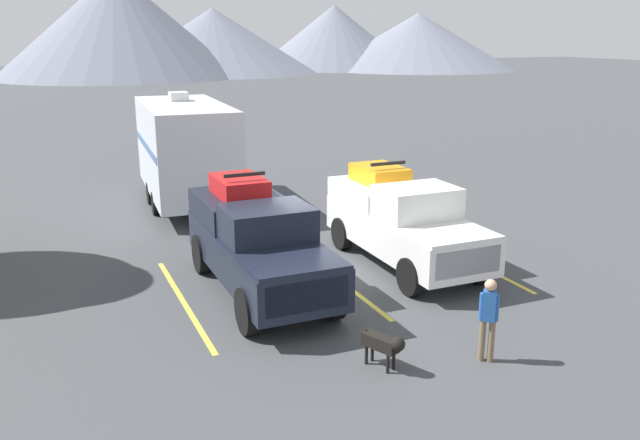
% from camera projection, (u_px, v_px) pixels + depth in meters
% --- Properties ---
extents(ground_plane, '(240.00, 240.00, 0.00)m').
position_uv_depth(ground_plane, '(321.00, 266.00, 16.81)').
color(ground_plane, '#3F4244').
extents(pickup_truck_a, '(2.12, 5.61, 2.60)m').
position_uv_depth(pickup_truck_a, '(257.00, 240.00, 14.96)').
color(pickup_truck_a, black).
rests_on(pickup_truck_a, ground).
extents(pickup_truck_b, '(2.12, 5.36, 2.50)m').
position_uv_depth(pickup_truck_b, '(402.00, 219.00, 16.79)').
color(pickup_truck_b, white).
rests_on(pickup_truck_b, ground).
extents(lot_stripe_a, '(0.12, 5.50, 0.01)m').
position_uv_depth(lot_stripe_a, '(183.00, 302.00, 14.58)').
color(lot_stripe_a, gold).
rests_on(lot_stripe_a, ground).
extents(lot_stripe_b, '(0.12, 5.50, 0.01)m').
position_uv_depth(lot_stripe_b, '(336.00, 278.00, 16.01)').
color(lot_stripe_b, gold).
rests_on(lot_stripe_b, ground).
extents(lot_stripe_c, '(0.12, 5.50, 0.01)m').
position_uv_depth(lot_stripe_c, '(464.00, 258.00, 17.44)').
color(lot_stripe_c, gold).
rests_on(lot_stripe_c, ground).
extents(camper_trailer_a, '(2.95, 7.57, 3.79)m').
position_uv_depth(camper_trailer_a, '(186.00, 148.00, 22.15)').
color(camper_trailer_a, silver).
rests_on(camper_trailer_a, ground).
extents(person_a, '(0.29, 0.29, 1.57)m').
position_uv_depth(person_a, '(489.00, 315.00, 11.71)').
color(person_a, '#726047').
rests_on(person_a, ground).
extents(dog, '(0.52, 0.91, 0.70)m').
position_uv_depth(dog, '(385.00, 344.00, 11.54)').
color(dog, black).
rests_on(dog, ground).
extents(mountain_ridge, '(144.96, 42.73, 16.43)m').
position_uv_depth(mountain_ridge, '(24.00, 31.00, 88.27)').
color(mountain_ridge, slate).
rests_on(mountain_ridge, ground).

